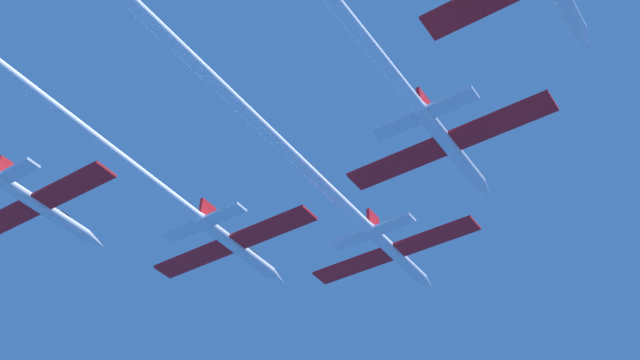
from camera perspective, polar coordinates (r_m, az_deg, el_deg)
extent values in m
cylinder|color=white|center=(85.06, 5.57, -5.41)|extent=(1.30, 11.81, 1.30)
cone|color=white|center=(90.53, 7.81, -7.50)|extent=(1.27, 2.60, 1.27)
ellipsoid|color=black|center=(87.30, 6.38, -5.89)|extent=(0.91, 2.36, 0.65)
cube|color=red|center=(86.70, 2.40, -6.29)|extent=(8.98, 2.60, 0.28)
cube|color=red|center=(82.81, 8.47, -4.09)|extent=(8.98, 2.60, 0.28)
cube|color=red|center=(82.55, 3.89, -2.98)|extent=(0.34, 2.13, 1.89)
cube|color=white|center=(82.54, 2.26, -4.40)|extent=(4.04, 1.56, 0.28)
cube|color=white|center=(80.43, 5.49, -3.18)|extent=(4.04, 1.56, 0.28)
cylinder|color=white|center=(66.78, -6.50, 5.99)|extent=(1.17, 44.99, 1.17)
cylinder|color=white|center=(80.94, -6.15, -4.84)|extent=(1.30, 11.81, 1.30)
cone|color=white|center=(85.61, -3.13, -7.13)|extent=(1.27, 2.60, 1.27)
ellipsoid|color=black|center=(82.89, -5.00, -5.38)|extent=(0.91, 2.36, 0.65)
cube|color=red|center=(83.48, -9.17, -5.72)|extent=(8.98, 2.60, 0.28)
cube|color=red|center=(77.89, -3.45, -3.47)|extent=(8.98, 2.60, 0.28)
cube|color=red|center=(79.02, -8.19, -2.25)|extent=(0.34, 2.13, 1.89)
cube|color=white|center=(79.47, -9.88, -3.71)|extent=(4.04, 1.56, 0.28)
cube|color=white|center=(76.46, -6.89, -2.45)|extent=(4.04, 1.56, 0.28)
cylinder|color=white|center=(68.36, -19.08, 5.17)|extent=(1.17, 37.39, 1.17)
cylinder|color=white|center=(69.64, 9.50, 2.37)|extent=(1.30, 11.81, 1.30)
cone|color=white|center=(74.89, 11.92, -0.71)|extent=(1.27, 2.60, 1.27)
ellipsoid|color=black|center=(71.85, 10.36, 1.54)|extent=(0.91, 2.36, 0.65)
cube|color=red|center=(70.80, 5.57, 1.12)|extent=(8.98, 2.60, 0.28)
cube|color=red|center=(68.01, 13.15, 4.21)|extent=(8.98, 2.60, 0.28)
cube|color=red|center=(67.51, 7.58, 5.62)|extent=(0.34, 2.13, 1.89)
cube|color=white|center=(67.05, 5.58, 3.90)|extent=(4.04, 1.56, 0.28)
cube|color=white|center=(65.53, 9.67, 5.63)|extent=(4.04, 1.56, 0.28)
cylinder|color=white|center=(82.16, -19.62, -1.85)|extent=(1.30, 11.81, 1.30)
cone|color=white|center=(85.56, -16.04, -4.33)|extent=(1.27, 2.60, 1.27)
ellipsoid|color=black|center=(83.64, -18.22, -2.47)|extent=(0.91, 2.36, 0.65)
cube|color=red|center=(85.56, -22.12, -2.78)|extent=(8.98, 2.60, 0.28)
cube|color=red|center=(78.41, -17.53, -0.40)|extent=(8.98, 2.60, 0.28)
cube|color=red|center=(81.15, -21.84, 0.76)|extent=(0.34, 2.13, 1.89)
cube|color=white|center=(78.24, -21.04, 0.66)|extent=(4.04, 1.56, 0.28)
cone|color=white|center=(64.90, 18.69, 9.59)|extent=(1.27, 2.60, 1.27)
cube|color=red|center=(60.45, 11.64, 12.54)|extent=(8.98, 2.60, 0.28)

